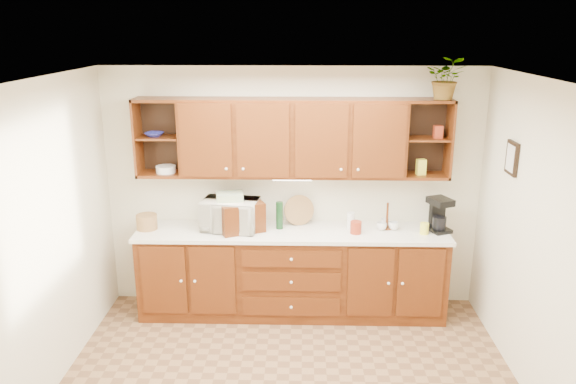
# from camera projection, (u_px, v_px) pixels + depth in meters

# --- Properties ---
(ceiling) EXTENTS (4.00, 4.00, 0.00)m
(ceiling) POSITION_uv_depth(u_px,v_px,m) (289.00, 82.00, 3.99)
(ceiling) COLOR white
(ceiling) RESTS_ON back_wall
(back_wall) EXTENTS (4.00, 0.00, 4.00)m
(back_wall) POSITION_uv_depth(u_px,v_px,m) (293.00, 189.00, 6.04)
(back_wall) COLOR beige
(back_wall) RESTS_ON floor
(left_wall) EXTENTS (0.00, 3.50, 3.50)m
(left_wall) POSITION_uv_depth(u_px,v_px,m) (34.00, 249.00, 4.41)
(left_wall) COLOR beige
(left_wall) RESTS_ON floor
(right_wall) EXTENTS (0.00, 3.50, 3.50)m
(right_wall) POSITION_uv_depth(u_px,v_px,m) (548.00, 254.00, 4.31)
(right_wall) COLOR beige
(right_wall) RESTS_ON floor
(base_cabinets) EXTENTS (3.20, 0.60, 0.90)m
(base_cabinets) POSITION_uv_depth(u_px,v_px,m) (292.00, 273.00, 5.99)
(base_cabinets) COLOR #391606
(base_cabinets) RESTS_ON floor
(countertop) EXTENTS (3.24, 0.64, 0.04)m
(countertop) POSITION_uv_depth(u_px,v_px,m) (292.00, 232.00, 5.85)
(countertop) COLOR white
(countertop) RESTS_ON base_cabinets
(upper_cabinets) EXTENTS (3.20, 0.33, 0.80)m
(upper_cabinets) POSITION_uv_depth(u_px,v_px,m) (293.00, 138.00, 5.71)
(upper_cabinets) COLOR #391606
(upper_cabinets) RESTS_ON back_wall
(undercabinet_light) EXTENTS (0.40, 0.05, 0.02)m
(undercabinet_light) POSITION_uv_depth(u_px,v_px,m) (292.00, 179.00, 5.78)
(undercabinet_light) COLOR white
(undercabinet_light) RESTS_ON upper_cabinets
(framed_picture) EXTENTS (0.03, 0.24, 0.30)m
(framed_picture) POSITION_uv_depth(u_px,v_px,m) (512.00, 158.00, 5.02)
(framed_picture) COLOR black
(framed_picture) RESTS_ON right_wall
(wicker_basket) EXTENTS (0.28, 0.28, 0.16)m
(wicker_basket) POSITION_uv_depth(u_px,v_px,m) (147.00, 222.00, 5.86)
(wicker_basket) COLOR #A97C46
(wicker_basket) RESTS_ON countertop
(microwave) EXTENTS (0.62, 0.47, 0.32)m
(microwave) POSITION_uv_depth(u_px,v_px,m) (230.00, 215.00, 5.84)
(microwave) COLOR silver
(microwave) RESTS_ON countertop
(towel_stack) EXTENTS (0.30, 0.24, 0.08)m
(towel_stack) POSITION_uv_depth(u_px,v_px,m) (230.00, 196.00, 5.78)
(towel_stack) COLOR #E6E96D
(towel_stack) RESTS_ON microwave
(wine_bottle) EXTENTS (0.09, 0.09, 0.29)m
(wine_bottle) POSITION_uv_depth(u_px,v_px,m) (279.00, 215.00, 5.86)
(wine_bottle) COLOR #113315
(wine_bottle) RESTS_ON countertop
(woven_tray) EXTENTS (0.34, 0.17, 0.32)m
(woven_tray) POSITION_uv_depth(u_px,v_px,m) (299.00, 224.00, 6.02)
(woven_tray) COLOR #A97C46
(woven_tray) RESTS_ON countertop
(bread_box) EXTENTS (0.52, 0.43, 0.31)m
(bread_box) POSITION_uv_depth(u_px,v_px,m) (241.00, 217.00, 5.78)
(bread_box) COLOR #391606
(bread_box) RESTS_ON countertop
(mug_tree) EXTENTS (0.27, 0.26, 0.28)m
(mug_tree) POSITION_uv_depth(u_px,v_px,m) (387.00, 225.00, 5.88)
(mug_tree) COLOR #391606
(mug_tree) RESTS_ON countertop
(canister_red) EXTENTS (0.15, 0.15, 0.13)m
(canister_red) POSITION_uv_depth(u_px,v_px,m) (356.00, 227.00, 5.74)
(canister_red) COLOR maroon
(canister_red) RESTS_ON countertop
(canister_white) EXTENTS (0.11, 0.11, 0.17)m
(canister_white) POSITION_uv_depth(u_px,v_px,m) (351.00, 220.00, 5.89)
(canister_white) COLOR white
(canister_white) RESTS_ON countertop
(canister_yellow) EXTENTS (0.10, 0.10, 0.12)m
(canister_yellow) POSITION_uv_depth(u_px,v_px,m) (424.00, 229.00, 5.73)
(canister_yellow) COLOR yellow
(canister_yellow) RESTS_ON countertop
(coffee_maker) EXTENTS (0.27, 0.31, 0.35)m
(coffee_maker) POSITION_uv_depth(u_px,v_px,m) (439.00, 215.00, 5.80)
(coffee_maker) COLOR black
(coffee_maker) RESTS_ON countertop
(bowl_stack) EXTENTS (0.22, 0.22, 0.04)m
(bowl_stack) POSITION_uv_depth(u_px,v_px,m) (154.00, 134.00, 5.72)
(bowl_stack) COLOR navy
(bowl_stack) RESTS_ON upper_cabinets
(plate_stack) EXTENTS (0.26, 0.26, 0.07)m
(plate_stack) POSITION_uv_depth(u_px,v_px,m) (166.00, 169.00, 5.83)
(plate_stack) COLOR white
(plate_stack) RESTS_ON upper_cabinets
(pantry_box_yellow) EXTENTS (0.10, 0.09, 0.16)m
(pantry_box_yellow) POSITION_uv_depth(u_px,v_px,m) (421.00, 167.00, 5.73)
(pantry_box_yellow) COLOR yellow
(pantry_box_yellow) RESTS_ON upper_cabinets
(pantry_box_red) EXTENTS (0.09, 0.08, 0.13)m
(pantry_box_red) POSITION_uv_depth(u_px,v_px,m) (438.00, 132.00, 5.63)
(pantry_box_red) COLOR maroon
(pantry_box_red) RESTS_ON upper_cabinets
(potted_plant) EXTENTS (0.45, 0.42, 0.41)m
(potted_plant) POSITION_uv_depth(u_px,v_px,m) (446.00, 78.00, 5.44)
(potted_plant) COLOR #999999
(potted_plant) RESTS_ON upper_cabinets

